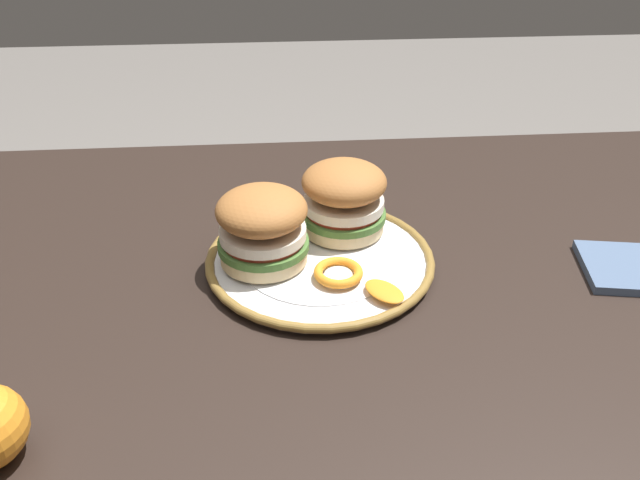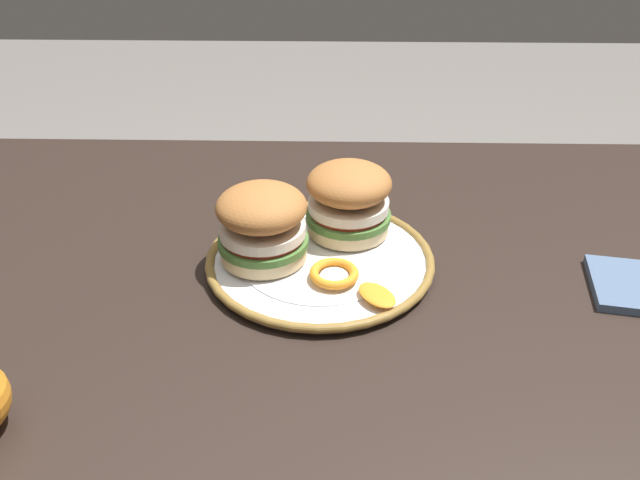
{
  "view_description": "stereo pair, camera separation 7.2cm",
  "coord_description": "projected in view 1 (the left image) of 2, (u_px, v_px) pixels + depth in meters",
  "views": [
    {
      "loc": [
        -0.09,
        -0.64,
        1.19
      ],
      "look_at": [
        -0.03,
        0.05,
        0.76
      ],
      "focal_mm": 35.19,
      "sensor_mm": 36.0,
      "label": 1
    },
    {
      "loc": [
        -0.01,
        -0.65,
        1.19
      ],
      "look_at": [
        -0.03,
        0.05,
        0.76
      ],
      "focal_mm": 35.19,
      "sensor_mm": 36.0,
      "label": 2
    }
  ],
  "objects": [
    {
      "name": "orange_peel_strip_long",
      "position": [
        384.0,
        291.0,
        0.76
      ],
      "size": [
        0.06,
        0.07,
        0.01
      ],
      "color": "orange",
      "rests_on": "dinner_plate"
    },
    {
      "name": "sandwich_half_left",
      "position": [
        262.0,
        226.0,
        0.8
      ],
      "size": [
        0.16,
        0.16,
        0.1
      ],
      "color": "beige",
      "rests_on": "dinner_plate"
    },
    {
      "name": "orange_peel_curled",
      "position": [
        338.0,
        272.0,
        0.79
      ],
      "size": [
        0.08,
        0.08,
        0.01
      ],
      "color": "orange",
      "rests_on": "dinner_plate"
    },
    {
      "name": "dining_table",
      "position": [
        345.0,
        339.0,
        0.85
      ],
      "size": [
        1.39,
        0.95,
        0.72
      ],
      "color": "black",
      "rests_on": "ground"
    },
    {
      "name": "sandwich_half_right",
      "position": [
        344.0,
        197.0,
        0.87
      ],
      "size": [
        0.16,
        0.16,
        0.1
      ],
      "color": "beige",
      "rests_on": "dinner_plate"
    },
    {
      "name": "dinner_plate",
      "position": [
        320.0,
        259.0,
        0.84
      ],
      "size": [
        0.31,
        0.31,
        0.02
      ],
      "color": "white",
      "rests_on": "dining_table"
    }
  ]
}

